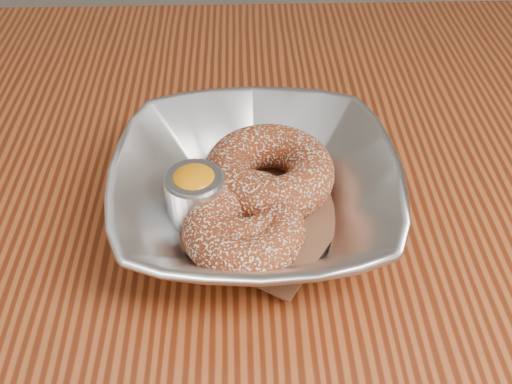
{
  "coord_description": "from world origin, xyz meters",
  "views": [
    {
      "loc": [
        0.11,
        -0.4,
        1.12
      ],
      "look_at": [
        0.12,
        -0.02,
        0.78
      ],
      "focal_mm": 42.0,
      "sensor_mm": 36.0,
      "label": 1
    }
  ],
  "objects_px": {
    "donut_back": "(269,172)",
    "donut_extra": "(244,211)",
    "serving_bowl": "(256,192)",
    "donut_front": "(244,230)",
    "ramekin": "(195,194)",
    "table": "(141,272)"
  },
  "relations": [
    {
      "from": "serving_bowl",
      "to": "donut_back",
      "type": "relative_size",
      "value": 2.1
    },
    {
      "from": "table",
      "to": "donut_front",
      "type": "bearing_deg",
      "value": -31.35
    },
    {
      "from": "donut_front",
      "to": "ramekin",
      "type": "bearing_deg",
      "value": 137.54
    },
    {
      "from": "serving_bowl",
      "to": "table",
      "type": "bearing_deg",
      "value": 168.97
    },
    {
      "from": "serving_bowl",
      "to": "donut_front",
      "type": "height_order",
      "value": "serving_bowl"
    },
    {
      "from": "donut_front",
      "to": "ramekin",
      "type": "xyz_separation_m",
      "value": [
        -0.04,
        0.04,
        0.01
      ]
    },
    {
      "from": "donut_back",
      "to": "donut_extra",
      "type": "distance_m",
      "value": 0.05
    },
    {
      "from": "donut_back",
      "to": "serving_bowl",
      "type": "bearing_deg",
      "value": -115.79
    },
    {
      "from": "serving_bowl",
      "to": "donut_extra",
      "type": "distance_m",
      "value": 0.02
    },
    {
      "from": "serving_bowl",
      "to": "donut_extra",
      "type": "bearing_deg",
      "value": -117.88
    },
    {
      "from": "ramekin",
      "to": "serving_bowl",
      "type": "bearing_deg",
      "value": 5.92
    },
    {
      "from": "donut_back",
      "to": "ramekin",
      "type": "bearing_deg",
      "value": -154.1
    },
    {
      "from": "donut_front",
      "to": "donut_extra",
      "type": "bearing_deg",
      "value": 88.46
    },
    {
      "from": "donut_extra",
      "to": "ramekin",
      "type": "height_order",
      "value": "ramekin"
    },
    {
      "from": "serving_bowl",
      "to": "ramekin",
      "type": "distance_m",
      "value": 0.05
    },
    {
      "from": "donut_extra",
      "to": "ramekin",
      "type": "relative_size",
      "value": 1.8
    },
    {
      "from": "table",
      "to": "serving_bowl",
      "type": "relative_size",
      "value": 4.96
    },
    {
      "from": "donut_extra",
      "to": "serving_bowl",
      "type": "bearing_deg",
      "value": 62.12
    },
    {
      "from": "table",
      "to": "donut_back",
      "type": "xyz_separation_m",
      "value": [
        0.13,
        0.0,
        0.13
      ]
    },
    {
      "from": "donut_back",
      "to": "donut_front",
      "type": "distance_m",
      "value": 0.07
    },
    {
      "from": "table",
      "to": "donut_front",
      "type": "relative_size",
      "value": 12.16
    },
    {
      "from": "donut_extra",
      "to": "ramekin",
      "type": "bearing_deg",
      "value": 160.85
    }
  ]
}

